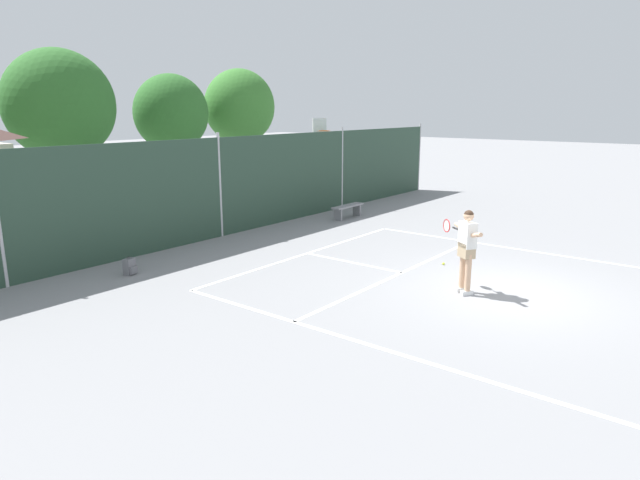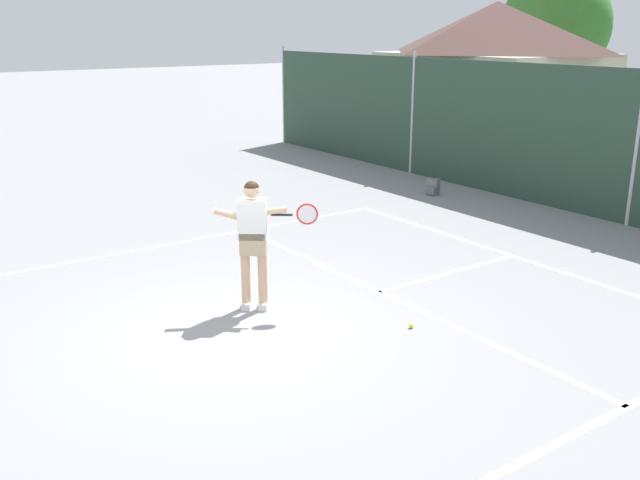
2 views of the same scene
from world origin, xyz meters
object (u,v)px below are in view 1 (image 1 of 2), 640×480
(backpack_grey, at_px, (130,267))
(tennis_player, at_px, (467,244))
(basketball_hoop, at_px, (319,148))
(tennis_ball, at_px, (443,264))
(courtside_bench, at_px, (348,208))

(backpack_grey, bearing_deg, tennis_player, -62.26)
(basketball_hoop, bearing_deg, backpack_grey, -164.83)
(backpack_grey, bearing_deg, tennis_ball, -45.90)
(basketball_hoop, relative_size, backpack_grey, 7.67)
(backpack_grey, relative_size, courtside_bench, 0.29)
(basketball_hoop, height_order, tennis_player, basketball_hoop)
(basketball_hoop, height_order, courtside_bench, basketball_hoop)
(tennis_ball, bearing_deg, basketball_hoop, 55.87)
(tennis_player, bearing_deg, backpack_grey, 117.74)
(tennis_ball, bearing_deg, courtside_bench, 57.07)
(tennis_ball, height_order, courtside_bench, courtside_bench)
(tennis_player, bearing_deg, basketball_hoop, 52.54)
(tennis_ball, xyz_separation_m, courtside_bench, (3.61, 5.58, 0.33))
(tennis_player, distance_m, courtside_bench, 8.82)
(tennis_player, xyz_separation_m, courtside_bench, (5.42, 6.92, -0.75))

